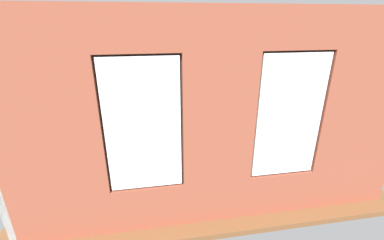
{
  "coord_description": "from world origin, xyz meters",
  "views": [
    {
      "loc": [
        0.97,
        5.91,
        3.11
      ],
      "look_at": [
        0.01,
        0.4,
        0.91
      ],
      "focal_mm": 24.0,
      "sensor_mm": 36.0,
      "label": 1
    }
  ],
  "objects_px": {
    "candle_jar": "(182,131)",
    "coffee_table": "(189,136)",
    "remote_black": "(201,130)",
    "papasan_chair": "(173,110)",
    "couch_by_window": "(199,179)",
    "media_console": "(79,143)",
    "potted_plant_near_tv": "(93,146)",
    "potted_plant_between_couches": "(270,154)",
    "potted_plant_corner_near_left": "(254,100)",
    "potted_plant_by_left_couch": "(243,108)",
    "cup_ceramic": "(175,136)",
    "tv_flatscreen": "(74,119)",
    "couch_left": "(275,127)",
    "table_plant_small": "(189,130)"
  },
  "relations": [
    {
      "from": "couch_by_window",
      "to": "media_console",
      "type": "distance_m",
      "value": 3.35
    },
    {
      "from": "couch_left",
      "to": "table_plant_small",
      "type": "bearing_deg",
      "value": -84.01
    },
    {
      "from": "coffee_table",
      "to": "potted_plant_near_tv",
      "type": "bearing_deg",
      "value": 15.9
    },
    {
      "from": "potted_plant_corner_near_left",
      "to": "potted_plant_by_left_couch",
      "type": "xyz_separation_m",
      "value": [
        0.55,
        0.41,
        -0.12
      ]
    },
    {
      "from": "remote_black",
      "to": "papasan_chair",
      "type": "distance_m",
      "value": 1.79
    },
    {
      "from": "coffee_table",
      "to": "candle_jar",
      "type": "distance_m",
      "value": 0.22
    },
    {
      "from": "candle_jar",
      "to": "coffee_table",
      "type": "bearing_deg",
      "value": 144.4
    },
    {
      "from": "table_plant_small",
      "to": "potted_plant_corner_near_left",
      "type": "relative_size",
      "value": 0.26
    },
    {
      "from": "table_plant_small",
      "to": "remote_black",
      "type": "bearing_deg",
      "value": -155.5
    },
    {
      "from": "tv_flatscreen",
      "to": "remote_black",
      "type": "bearing_deg",
      "value": 176.81
    },
    {
      "from": "couch_left",
      "to": "cup_ceramic",
      "type": "xyz_separation_m",
      "value": [
        2.83,
        0.39,
        0.15
      ]
    },
    {
      "from": "couch_left",
      "to": "tv_flatscreen",
      "type": "bearing_deg",
      "value": -90.76
    },
    {
      "from": "potted_plant_near_tv",
      "to": "potted_plant_corner_near_left",
      "type": "bearing_deg",
      "value": -149.99
    },
    {
      "from": "tv_flatscreen",
      "to": "potted_plant_by_left_couch",
      "type": "height_order",
      "value": "tv_flatscreen"
    },
    {
      "from": "coffee_table",
      "to": "table_plant_small",
      "type": "xyz_separation_m",
      "value": [
        0.0,
        0.0,
        0.18
      ]
    },
    {
      "from": "papasan_chair",
      "to": "media_console",
      "type": "bearing_deg",
      "value": 31.46
    },
    {
      "from": "couch_by_window",
      "to": "potted_plant_near_tv",
      "type": "bearing_deg",
      "value": -29.67
    },
    {
      "from": "remote_black",
      "to": "potted_plant_corner_near_left",
      "type": "distance_m",
      "value": 3.02
    },
    {
      "from": "cup_ceramic",
      "to": "papasan_chair",
      "type": "bearing_deg",
      "value": -95.01
    },
    {
      "from": "potted_plant_by_left_couch",
      "to": "candle_jar",
      "type": "bearing_deg",
      "value": 36.13
    },
    {
      "from": "cup_ceramic",
      "to": "potted_plant_near_tv",
      "type": "xyz_separation_m",
      "value": [
        1.79,
        0.48,
        0.13
      ]
    },
    {
      "from": "potted_plant_corner_near_left",
      "to": "potted_plant_by_left_couch",
      "type": "distance_m",
      "value": 0.7
    },
    {
      "from": "potted_plant_near_tv",
      "to": "papasan_chair",
      "type": "bearing_deg",
      "value": -128.46
    },
    {
      "from": "table_plant_small",
      "to": "coffee_table",
      "type": "bearing_deg",
      "value": 180.0
    },
    {
      "from": "coffee_table",
      "to": "tv_flatscreen",
      "type": "xyz_separation_m",
      "value": [
        2.71,
        -0.32,
        0.52
      ]
    },
    {
      "from": "candle_jar",
      "to": "potted_plant_between_couches",
      "type": "relative_size",
      "value": 0.08
    },
    {
      "from": "coffee_table",
      "to": "tv_flatscreen",
      "type": "height_order",
      "value": "tv_flatscreen"
    },
    {
      "from": "couch_left",
      "to": "remote_black",
      "type": "bearing_deg",
      "value": -87.17
    },
    {
      "from": "candle_jar",
      "to": "potted_plant_between_couches",
      "type": "distance_m",
      "value": 2.35
    },
    {
      "from": "remote_black",
      "to": "potted_plant_between_couches",
      "type": "bearing_deg",
      "value": 115.57
    },
    {
      "from": "couch_by_window",
      "to": "potted_plant_near_tv",
      "type": "relative_size",
      "value": 2.02
    },
    {
      "from": "cup_ceramic",
      "to": "candle_jar",
      "type": "xyz_separation_m",
      "value": [
        -0.21,
        -0.24,
        0.01
      ]
    },
    {
      "from": "media_console",
      "to": "tv_flatscreen",
      "type": "height_order",
      "value": "tv_flatscreen"
    },
    {
      "from": "couch_by_window",
      "to": "couch_left",
      "type": "relative_size",
      "value": 0.92
    },
    {
      "from": "remote_black",
      "to": "tv_flatscreen",
      "type": "height_order",
      "value": "tv_flatscreen"
    },
    {
      "from": "table_plant_small",
      "to": "papasan_chair",
      "type": "height_order",
      "value": "papasan_chair"
    },
    {
      "from": "remote_black",
      "to": "potted_plant_by_left_couch",
      "type": "bearing_deg",
      "value": -138.73
    },
    {
      "from": "remote_black",
      "to": "papasan_chair",
      "type": "bearing_deg",
      "value": -73.82
    },
    {
      "from": "potted_plant_between_couches",
      "to": "tv_flatscreen",
      "type": "bearing_deg",
      "value": -27.29
    },
    {
      "from": "couch_left",
      "to": "coffee_table",
      "type": "relative_size",
      "value": 1.65
    },
    {
      "from": "table_plant_small",
      "to": "media_console",
      "type": "relative_size",
      "value": 0.24
    },
    {
      "from": "coffee_table",
      "to": "potted_plant_by_left_couch",
      "type": "height_order",
      "value": "potted_plant_by_left_couch"
    },
    {
      "from": "couch_by_window",
      "to": "candle_jar",
      "type": "distance_m",
      "value": 1.9
    },
    {
      "from": "potted_plant_by_left_couch",
      "to": "coffee_table",
      "type": "bearing_deg",
      "value": 39.95
    },
    {
      "from": "couch_by_window",
      "to": "potted_plant_corner_near_left",
      "type": "xyz_separation_m",
      "value": [
        -2.71,
        -3.93,
        0.22
      ]
    },
    {
      "from": "candle_jar",
      "to": "papasan_chair",
      "type": "height_order",
      "value": "papasan_chair"
    },
    {
      "from": "table_plant_small",
      "to": "potted_plant_near_tv",
      "type": "height_order",
      "value": "potted_plant_near_tv"
    },
    {
      "from": "couch_by_window",
      "to": "potted_plant_by_left_couch",
      "type": "bearing_deg",
      "value": -121.63
    },
    {
      "from": "coffee_table",
      "to": "table_plant_small",
      "type": "bearing_deg",
      "value": 0.0
    },
    {
      "from": "media_console",
      "to": "papasan_chair",
      "type": "height_order",
      "value": "papasan_chair"
    }
  ]
}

